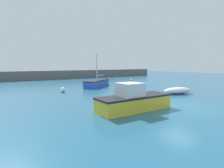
# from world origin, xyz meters

# --- Properties ---
(ground_plane) EXTENTS (120.00, 120.00, 0.20)m
(ground_plane) POSITION_xyz_m (0.00, 0.00, -0.10)
(ground_plane) COLOR #235B7A
(harbor_breakwater) EXTENTS (55.52, 2.71, 1.89)m
(harbor_breakwater) POSITION_xyz_m (0.00, 31.59, 0.95)
(harbor_breakwater) COLOR #66605B
(harbor_breakwater) RESTS_ON ground_plane
(sailboat_twin_hulled) EXTENTS (5.35, 4.55, 4.65)m
(sailboat_twin_hulled) POSITION_xyz_m (0.82, 13.96, 0.50)
(sailboat_twin_hulled) COLOR #2D56B7
(sailboat_twin_hulled) RESTS_ON ground_plane
(open_tender_yellow) EXTENTS (3.55, 2.14, 0.71)m
(open_tender_yellow) POSITION_xyz_m (4.85, 3.50, 0.36)
(open_tender_yellow) COLOR white
(open_tender_yellow) RESTS_ON ground_plane
(dinghy_near_pier) EXTENTS (1.94, 2.43, 0.58)m
(dinghy_near_pier) POSITION_xyz_m (0.03, 6.54, 0.29)
(dinghy_near_pier) COLOR red
(dinghy_near_pier) RESTS_ON ground_plane
(motorboat_grey_hull) EXTENTS (5.50, 1.94, 1.90)m
(motorboat_grey_hull) POSITION_xyz_m (-3.65, 1.04, 0.68)
(motorboat_grey_hull) COLOR yellow
(motorboat_grey_hull) RESTS_ON ground_plane
(mooring_buoy_white) EXTENTS (0.55, 0.55, 0.55)m
(mooring_buoy_white) POSITION_xyz_m (-4.98, 11.59, 0.28)
(mooring_buoy_white) COLOR white
(mooring_buoy_white) RESTS_ON ground_plane
(mooring_buoy_yellow) EXTENTS (0.51, 0.51, 0.51)m
(mooring_buoy_yellow) POSITION_xyz_m (10.11, 17.04, 0.25)
(mooring_buoy_yellow) COLOR yellow
(mooring_buoy_yellow) RESTS_ON ground_plane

